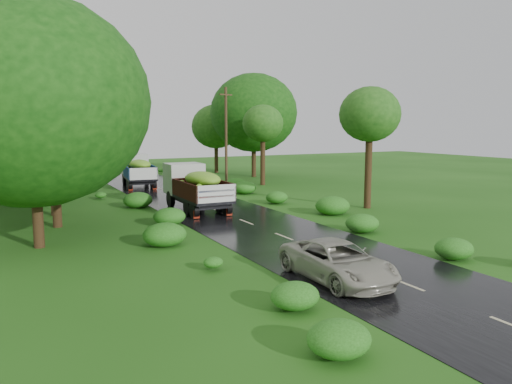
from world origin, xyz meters
TOP-DOWN VIEW (x-y plane):
  - ground at (0.00, 0.00)m, footprint 120.00×120.00m
  - road at (0.00, 5.00)m, footprint 6.50×80.00m
  - road_lines at (0.00, 6.00)m, footprint 0.12×69.60m
  - truck_near at (-1.10, 13.01)m, footprint 2.42×6.62m
  - truck_far at (-1.26, 26.44)m, footprint 2.97×6.56m
  - car at (-1.79, -2.61)m, footprint 2.19×4.74m
  - utility_pole at (5.58, 23.19)m, footprint 1.41×0.63m
  - trees_left at (-10.06, 20.17)m, footprint 6.22×32.22m
  - trees_right at (10.18, 26.53)m, footprint 5.89×29.16m
  - shrubs at (0.00, 14.00)m, footprint 11.90×44.00m

SIDE VIEW (x-z plane):
  - ground at x=0.00m, z-range 0.00..0.00m
  - road at x=0.00m, z-range 0.00..0.02m
  - road_lines at x=0.00m, z-range 0.02..0.02m
  - shrubs at x=0.00m, z-range 0.00..0.70m
  - car at x=-1.79m, z-range 0.02..1.34m
  - truck_far at x=-1.26m, z-range 0.18..2.84m
  - truck_near at x=-1.10m, z-range 0.18..2.95m
  - utility_pole at x=5.58m, z-range 0.12..8.53m
  - trees_right at x=10.18m, z-range 1.65..9.98m
  - trees_left at x=-10.06m, z-range 1.83..11.78m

